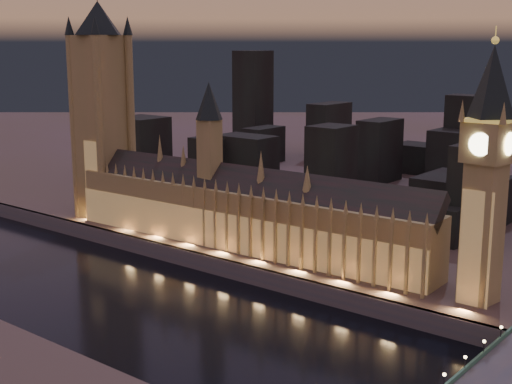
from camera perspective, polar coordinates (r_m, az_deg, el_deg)
The scene contains 6 objects.
ground_plane at distance 298.06m, azimuth -7.50°, elevation -8.75°, with size 2000.00×2000.00×0.00m, color black.
embankment_wall at distance 324.56m, azimuth -2.25°, elevation -6.17°, with size 2000.00×2.50×8.00m, color #444B58.
palace_of_westminster at distance 340.34m, azimuth -1.34°, elevation -1.39°, with size 202.00×27.73×78.00m.
victoria_tower at distance 404.07m, azimuth -12.25°, elevation 7.13°, with size 31.68×31.68×130.33m.
elizabeth_tower at distance 273.13m, azimuth 18.04°, elevation 2.94°, with size 18.00×18.00×102.25m.
city_backdrop at distance 477.39m, azimuth 17.02°, elevation 2.56°, with size 487.49×215.63×89.34m.
Camera 1 is at (203.69, -190.78, 104.65)m, focal length 50.00 mm.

